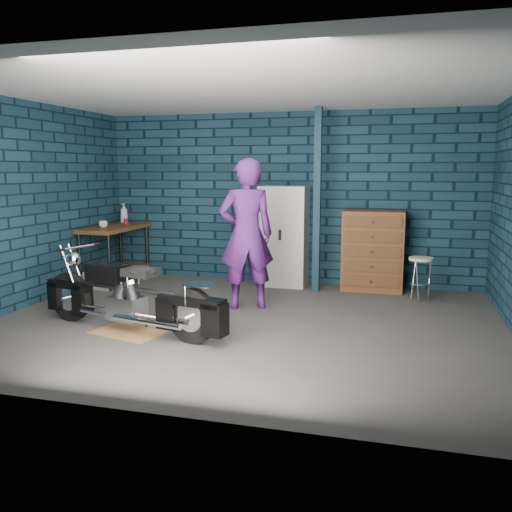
{
  "coord_description": "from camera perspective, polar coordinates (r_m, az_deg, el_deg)",
  "views": [
    {
      "loc": [
        1.79,
        -5.97,
        1.8
      ],
      "look_at": [
        0.07,
        0.3,
        0.77
      ],
      "focal_mm": 38.0,
      "sensor_mm": 36.0,
      "label": 1
    }
  ],
  "objects": [
    {
      "name": "ground",
      "position": [
        6.49,
        -1.32,
        -7.07
      ],
      "size": [
        6.0,
        6.0,
        0.0
      ],
      "primitive_type": "plane",
      "color": "#464341",
      "rests_on": "ground"
    },
    {
      "name": "room_walls",
      "position": [
        6.77,
        -0.02,
        9.91
      ],
      "size": [
        6.02,
        5.01,
        2.71
      ],
      "color": "#102736",
      "rests_on": "ground"
    },
    {
      "name": "support_post",
      "position": [
        8.03,
        6.45,
        5.77
      ],
      "size": [
        0.1,
        0.1,
        2.7
      ],
      "primitive_type": "cube",
      "color": "#122B39",
      "rests_on": "ground"
    },
    {
      "name": "workbench",
      "position": [
        9.02,
        -14.57,
        0.18
      ],
      "size": [
        0.6,
        1.4,
        0.91
      ],
      "primitive_type": "cube",
      "color": "brown",
      "rests_on": "ground"
    },
    {
      "name": "drip_mat",
      "position": [
        6.32,
        -12.99,
        -7.72
      ],
      "size": [
        0.91,
        0.77,
        0.01
      ],
      "primitive_type": "cube",
      "rotation": [
        0.0,
        0.0,
        -0.24
      ],
      "color": "#976542",
      "rests_on": "ground"
    },
    {
      "name": "motorcycle",
      "position": [
        6.2,
        -13.14,
        -3.63
      ],
      "size": [
        2.19,
        1.05,
        0.93
      ],
      "primitive_type": null,
      "rotation": [
        0.0,
        0.0,
        -0.24
      ],
      "color": "black",
      "rests_on": "ground"
    },
    {
      "name": "person",
      "position": [
        7.02,
        -1.01,
        2.29
      ],
      "size": [
        0.84,
        0.72,
        1.95
      ],
      "primitive_type": "imported",
      "rotation": [
        0.0,
        0.0,
        3.58
      ],
      "color": "#571F74",
      "rests_on": "ground"
    },
    {
      "name": "storage_bin",
      "position": [
        8.65,
        -16.02,
        -2.42
      ],
      "size": [
        0.43,
        0.31,
        0.27
      ],
      "primitive_type": "cube",
      "color": "gray",
      "rests_on": "ground"
    },
    {
      "name": "locker",
      "position": [
        8.46,
        2.92,
        2.09
      ],
      "size": [
        0.73,
        0.52,
        1.56
      ],
      "primitive_type": "cube",
      "color": "silver",
      "rests_on": "ground"
    },
    {
      "name": "tool_chest",
      "position": [
        8.3,
        12.2,
        0.53
      ],
      "size": [
        0.9,
        0.5,
        1.2
      ],
      "primitive_type": "cube",
      "color": "brown",
      "rests_on": "ground"
    },
    {
      "name": "shop_stool",
      "position": [
        7.86,
        16.9,
        -2.33
      ],
      "size": [
        0.4,
        0.4,
        0.61
      ],
      "primitive_type": null,
      "rotation": [
        0.0,
        0.0,
        0.22
      ],
      "color": "beige",
      "rests_on": "ground"
    },
    {
      "name": "cup_a",
      "position": [
        8.78,
        -15.79,
        3.23
      ],
      "size": [
        0.15,
        0.15,
        0.11
      ],
      "primitive_type": "imported",
      "rotation": [
        0.0,
        0.0,
        -0.1
      ],
      "color": "beige",
      "rests_on": "workbench"
    },
    {
      "name": "mug_red",
      "position": [
        9.16,
        -13.52,
        3.54
      ],
      "size": [
        0.09,
        0.09,
        0.1
      ],
      "primitive_type": "cylinder",
      "rotation": [
        0.0,
        0.0,
        -0.27
      ],
      "color": "maroon",
      "rests_on": "workbench"
    },
    {
      "name": "bottle",
      "position": [
        9.48,
        -13.72,
        4.4
      ],
      "size": [
        0.16,
        0.16,
        0.33
      ],
      "primitive_type": "imported",
      "rotation": [
        0.0,
        0.0,
        -0.26
      ],
      "color": "gray",
      "rests_on": "workbench"
    }
  ]
}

